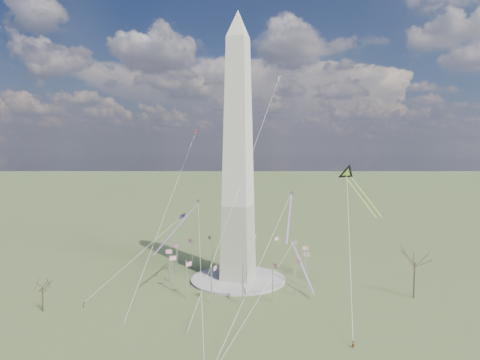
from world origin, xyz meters
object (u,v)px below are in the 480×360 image
(tree_near, at_px, (415,260))
(person_east, at_px, (353,344))
(washington_monument, at_px, (238,155))
(person_west, at_px, (84,305))
(kite_delta_black, at_px, (349,176))

(tree_near, xyz_separation_m, person_east, (-16.38, -43.91, -12.16))
(washington_monument, bearing_deg, person_east, -43.13)
(washington_monument, xyz_separation_m, person_west, (-36.67, -42.52, -47.10))
(person_east, height_order, person_west, person_east)
(washington_monument, bearing_deg, kite_delta_black, 7.29)
(washington_monument, xyz_separation_m, tree_near, (62.25, 0.95, -34.87))
(person_west, xyz_separation_m, kite_delta_black, (76.60, 47.63, 39.71))
(tree_near, distance_m, person_east, 48.42)
(washington_monument, distance_m, tree_near, 71.36)
(tree_near, bearing_deg, kite_delta_black, 169.44)
(tree_near, height_order, person_west, tree_near)
(person_east, bearing_deg, tree_near, -144.07)
(person_east, xyz_separation_m, kite_delta_black, (-5.94, 48.08, 39.65))
(kite_delta_black, bearing_deg, person_west, -8.06)
(person_west, bearing_deg, washington_monument, -90.76)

